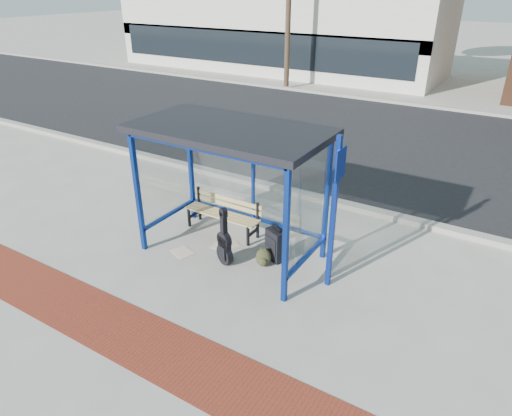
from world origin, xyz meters
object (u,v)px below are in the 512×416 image
Objects in this scene: bench at (224,212)px; backpack at (263,258)px; guitar_bag at (224,245)px; suitcase at (276,245)px.

backpack is at bearing -26.46° from bench.
bench is at bearing 146.76° from guitar_bag.
bench is at bearing -170.54° from suitcase.
suitcase is at bearing 48.18° from backpack.
suitcase is (0.71, 0.61, -0.08)m from guitar_bag.
suitcase is 1.97× the size of backpack.
bench is 2.49× the size of suitcase.
guitar_bag is at bearing -177.81° from backpack.
suitcase is (1.40, -0.38, -0.13)m from bench.
backpack is at bearing 48.20° from guitar_bag.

